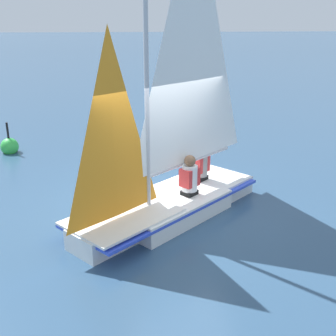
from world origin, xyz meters
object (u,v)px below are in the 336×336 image
(sailor_helm, at_px, (189,182))
(buoy_marker, at_px, (10,146))
(sailboat_main, at_px, (170,169))
(sailor_crew, at_px, (200,168))

(sailor_helm, distance_m, buoy_marker, 6.27)
(sailor_helm, xyz_separation_m, buoy_marker, (-4.49, -4.35, -0.44))
(sailboat_main, distance_m, sailor_crew, 1.15)
(sailboat_main, distance_m, buoy_marker, 6.09)
(sailor_crew, distance_m, buoy_marker, 6.02)
(sailboat_main, relative_size, sailor_helm, 4.97)
(buoy_marker, bearing_deg, sailboat_main, 41.11)
(sailboat_main, height_order, sailor_helm, sailboat_main)
(sailor_helm, distance_m, sailor_crew, 0.85)
(sailor_crew, bearing_deg, sailor_helm, 24.51)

